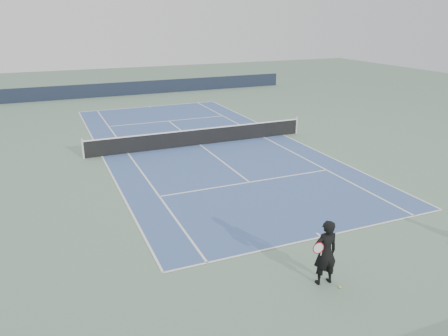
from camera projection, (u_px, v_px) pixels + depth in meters
name	position (u px, v px, depth m)	size (l,w,h in m)	color
ground	(200.00, 145.00, 24.94)	(80.00, 80.00, 0.00)	slate
court_surface	(200.00, 145.00, 24.94)	(10.97, 23.77, 0.01)	#3C5890
tennis_net	(200.00, 136.00, 24.77)	(12.90, 0.10, 1.07)	silver
windscreen_far	(133.00, 88.00, 40.25)	(30.00, 0.25, 1.20)	black
tennis_player	(325.00, 252.00, 11.85)	(0.83, 0.57, 1.91)	black
tennis_ball	(340.00, 287.00, 11.90)	(0.07, 0.07, 0.07)	#D0DD2D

